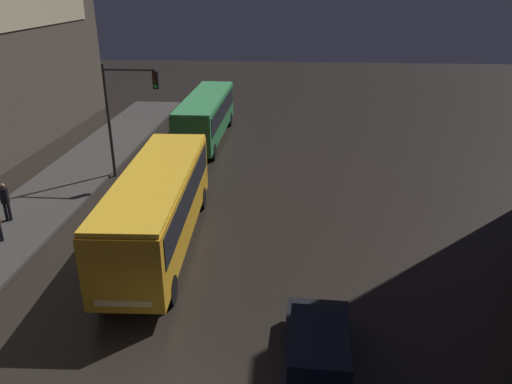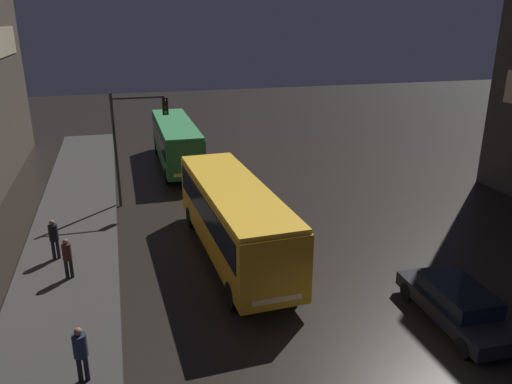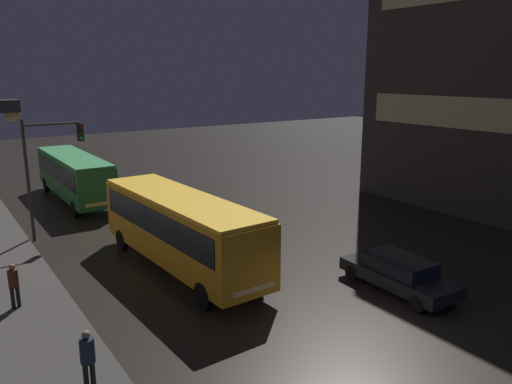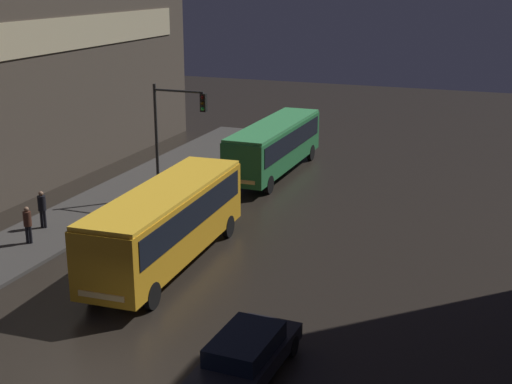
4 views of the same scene
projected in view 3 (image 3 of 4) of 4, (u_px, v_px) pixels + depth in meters
The scene contains 8 objects.
ground_plane at pixel (358, 337), 16.14m from camera, with size 120.00×120.00×0.00m, color black.
sidewalk_left at pixel (4, 292), 19.26m from camera, with size 4.00×48.00×0.15m.
bus_near at pixel (181, 225), 21.29m from camera, with size 2.99×10.60×3.26m.
bus_far at pixel (74, 173), 32.82m from camera, with size 2.43×10.67×3.06m.
car_taxi at pixel (399, 273), 19.47m from camera, with size 2.06×4.84×1.35m.
pedestrian_near at pixel (14, 282), 17.62m from camera, with size 0.50×0.50×1.66m.
pedestrian_mid at pixel (88, 355), 12.98m from camera, with size 0.55×0.55×1.72m.
traffic_light_main at pixel (47, 159), 24.99m from camera, with size 2.94×0.35×6.14m.
Camera 3 is at (-10.93, -10.23, 8.34)m, focal length 35.00 mm.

